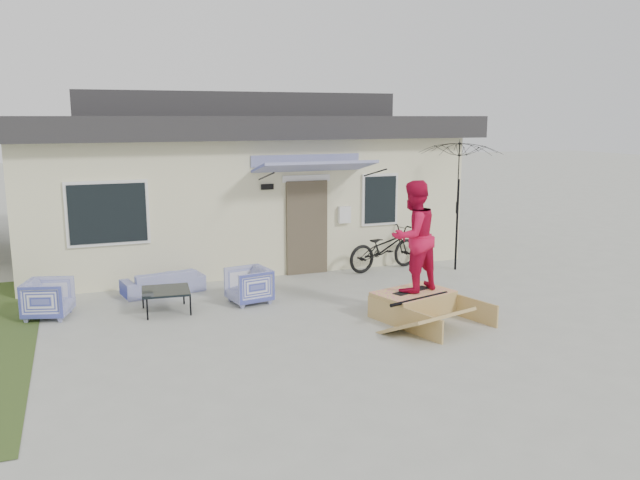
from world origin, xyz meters
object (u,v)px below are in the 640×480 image
object	(u,v)px
loveseat	(163,278)
armchair_right	(249,284)
coffee_table	(166,301)
skateboard	(412,290)
patio_umbrella	(458,195)
skater	(413,235)
skate_ramp	(413,304)
bicycle	(384,243)
armchair_left	(48,297)

from	to	relation	value
loveseat	armchair_right	bearing A→B (deg)	127.53
coffee_table	skateboard	world-z (taller)	skateboard
patio_umbrella	skater	world-z (taller)	skater
skate_ramp	skateboard	world-z (taller)	skateboard
patio_umbrella	loveseat	bearing A→B (deg)	176.81
patio_umbrella	bicycle	bearing A→B (deg)	159.42
armchair_right	skate_ramp	size ratio (longest dim) A/B	0.42
patio_umbrella	skate_ramp	bearing A→B (deg)	-133.76
skate_ramp	skater	xyz separation A→B (m)	(-0.01, 0.04, 1.25)
armchair_left	skateboard	bearing A→B (deg)	-93.88
loveseat	skateboard	bearing A→B (deg)	131.33
bicycle	skater	distance (m)	3.58
loveseat	armchair_left	world-z (taller)	armchair_left
armchair_right	skater	size ratio (longest dim) A/B	0.38
patio_umbrella	skateboard	size ratio (longest dim) A/B	2.88
armchair_right	coffee_table	distance (m)	1.56
loveseat	patio_umbrella	xyz separation A→B (m)	(6.59, -0.37, 1.44)
coffee_table	armchair_left	bearing A→B (deg)	168.60
coffee_table	skater	world-z (taller)	skater
bicycle	skate_ramp	xyz separation A→B (m)	(-1.08, -3.35, -0.40)
patio_umbrella	skater	xyz separation A→B (m)	(-2.65, -2.72, -0.28)
armchair_right	bicycle	size ratio (longest dim) A/B	0.39
loveseat	armchair_right	size ratio (longest dim) A/B	2.14
armchair_left	coffee_table	size ratio (longest dim) A/B	0.90
skater	skate_ramp	bearing A→B (deg)	87.98
bicycle	skateboard	bearing A→B (deg)	149.55
coffee_table	skateboard	xyz separation A→B (m)	(4.05, -1.78, 0.26)
armchair_left	armchair_right	bearing A→B (deg)	-80.14
coffee_table	skater	size ratio (longest dim) A/B	0.43
coffee_table	skater	distance (m)	4.60
patio_umbrella	coffee_table	bearing A→B (deg)	-172.02
armchair_left	armchair_right	xyz separation A→B (m)	(3.53, -0.38, -0.00)
armchair_right	skateboard	size ratio (longest dim) A/B	0.93
bicycle	skateboard	distance (m)	3.48
skate_ramp	skateboard	distance (m)	0.25
patio_umbrella	skateboard	bearing A→B (deg)	-134.33
armchair_left	skater	bearing A→B (deg)	-93.88
armchair_right	skater	bearing A→B (deg)	44.14
armchair_left	coffee_table	xyz separation A→B (m)	(1.98, -0.40, -0.17)
armchair_left	patio_umbrella	bearing A→B (deg)	-70.48
skate_ramp	skater	distance (m)	1.25
armchair_right	skater	xyz separation A→B (m)	(2.50, -1.80, 1.10)
armchair_right	patio_umbrella	size ratio (longest dim) A/B	0.33
skater	bicycle	bearing A→B (deg)	-125.92
armchair_left	skateboard	xyz separation A→B (m)	(6.03, -2.18, 0.09)
armchair_left	patio_umbrella	xyz separation A→B (m)	(8.69, 0.54, 1.37)
skateboard	skater	size ratio (longest dim) A/B	0.41
armchair_right	skateboard	distance (m)	3.09
armchair_left	bicycle	distance (m)	7.22
skater	patio_umbrella	bearing A→B (deg)	-151.92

